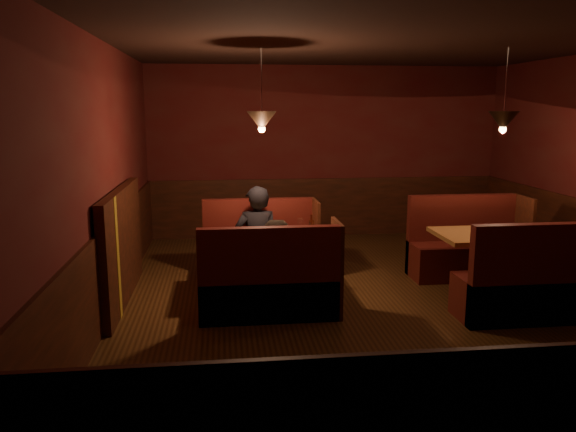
{
  "coord_description": "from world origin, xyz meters",
  "views": [
    {
      "loc": [
        -1.77,
        -6.0,
        2.19
      ],
      "look_at": [
        -1.01,
        0.41,
        0.95
      ],
      "focal_mm": 35.0,
      "sensor_mm": 36.0,
      "label": 1
    }
  ],
  "objects": [
    {
      "name": "diner_b",
      "position": [
        -1.17,
        -0.26,
        0.69
      ],
      "size": [
        0.8,
        0.7,
        1.39
      ],
      "primitive_type": "imported",
      "rotation": [
        0.0,
        0.0,
        0.3
      ],
      "color": "black",
      "rests_on": "ground"
    },
    {
      "name": "main_bench_far",
      "position": [
        -1.28,
        1.18,
        0.32
      ],
      "size": [
        1.49,
        0.53,
        1.02
      ],
      "color": "#44120F",
      "rests_on": "ground"
    },
    {
      "name": "second_bench_near",
      "position": [
        1.42,
        -0.75,
        0.34
      ],
      "size": [
        1.49,
        0.56,
        1.07
      ],
      "color": "#44120F",
      "rests_on": "ground"
    },
    {
      "name": "diner_a",
      "position": [
        -1.34,
        0.99,
        0.79
      ],
      "size": [
        0.6,
        0.41,
        1.58
      ],
      "primitive_type": "imported",
      "rotation": [
        0.0,
        0.0,
        3.2
      ],
      "color": "black",
      "rests_on": "ground"
    },
    {
      "name": "second_bench_far",
      "position": [
        1.42,
        0.87,
        0.34
      ],
      "size": [
        1.49,
        0.56,
        1.07
      ],
      "color": "#44120F",
      "rests_on": "ground"
    },
    {
      "name": "second_table",
      "position": [
        1.39,
        0.06,
        0.57
      ],
      "size": [
        1.35,
        0.86,
        0.76
      ],
      "color": "brown",
      "rests_on": "ground"
    },
    {
      "name": "main_table",
      "position": [
        -1.29,
        0.41,
        0.56
      ],
      "size": [
        1.36,
        0.82,
        0.95
      ],
      "color": "brown",
      "rests_on": "ground"
    },
    {
      "name": "main_bench_near",
      "position": [
        -1.28,
        -0.36,
        0.32
      ],
      "size": [
        1.49,
        0.53,
        1.02
      ],
      "color": "#44120F",
      "rests_on": "ground"
    },
    {
      "name": "room",
      "position": [
        -0.28,
        0.04,
        1.05
      ],
      "size": [
        6.02,
        7.02,
        2.92
      ],
      "color": "#351E0D",
      "rests_on": "ground"
    }
  ]
}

